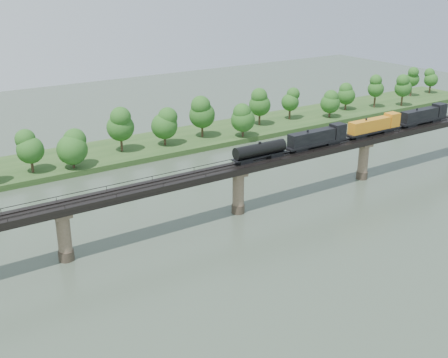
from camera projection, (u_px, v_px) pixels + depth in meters
ground at (330, 267)px, 104.55m from camera, size 400.00×400.00×0.00m
far_bank at (134, 149)px, 170.50m from camera, size 300.00×24.00×1.60m
bridge at (238, 190)px, 126.01m from camera, size 236.00×30.00×11.50m
bridge_superstructure at (239, 164)px, 123.78m from camera, size 220.00×4.90×0.75m
far_treeline at (113, 131)px, 159.93m from camera, size 289.06×17.54×13.60m
freight_train at (355, 130)px, 141.81m from camera, size 72.62×2.83×5.00m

